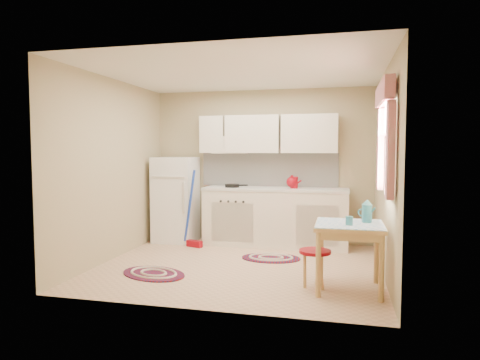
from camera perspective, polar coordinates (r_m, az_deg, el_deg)
name	(u,v)px	position (r m, az deg, el deg)	size (l,w,h in m)	color
room_shell	(254,144)	(5.72, 1.93, 4.81)	(3.64, 3.60, 2.52)	tan
fridge	(176,199)	(7.18, -8.56, -2.56)	(0.65, 0.60, 1.40)	white
broom	(194,209)	(6.71, -6.13, -3.86)	(0.28, 0.12, 1.20)	blue
base_cabinets	(275,218)	(6.83, 4.72, -5.07)	(2.25, 0.60, 0.88)	white
countertop	(275,189)	(6.77, 4.75, -1.23)	(2.27, 0.62, 0.04)	silver
frying_pan	(232,186)	(6.85, -1.05, -0.77)	(0.23, 0.23, 0.05)	black
red_kettle	(292,182)	(6.72, 6.94, -0.28)	(0.19, 0.17, 0.19)	maroon
red_canister	(294,183)	(6.72, 7.22, -0.42)	(0.12, 0.12, 0.16)	maroon
table	(349,257)	(4.84, 14.32, -9.93)	(0.72, 0.72, 0.72)	tan
stool	(315,269)	(4.88, 9.94, -11.58)	(0.35, 0.35, 0.42)	maroon
coffee_pot	(367,211)	(4.87, 16.57, -3.97)	(0.13, 0.11, 0.27)	teal
mug	(349,221)	(4.66, 14.35, -5.32)	(0.08, 0.08, 0.10)	teal
rug_center	(271,258)	(6.09, 4.14, -10.34)	(0.82, 0.54, 0.02)	maroon
rug_left	(154,274)	(5.44, -11.45, -12.15)	(0.86, 0.57, 0.02)	maroon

